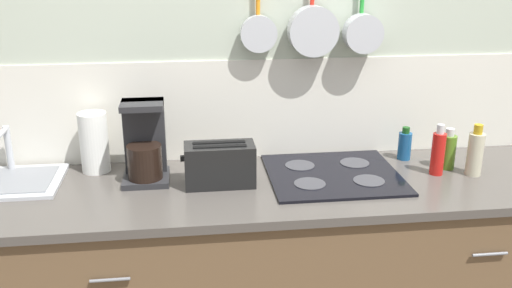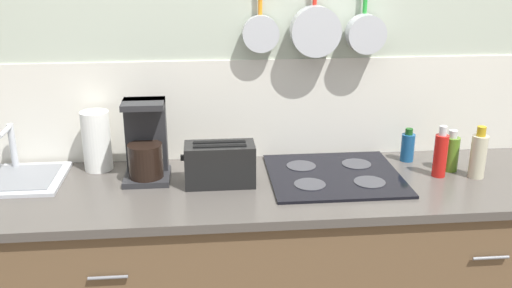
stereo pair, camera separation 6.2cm
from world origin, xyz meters
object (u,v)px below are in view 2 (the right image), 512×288
(toaster, at_px, (220,164))
(bottle_dish_soap, at_px, (478,155))
(paper_towel_roll, at_px, (97,141))
(bottle_cooking_wine, at_px, (440,154))
(coffee_maker, at_px, (146,147))
(bottle_hot_sauce, at_px, (408,147))
(bottle_vinegar, at_px, (451,153))

(toaster, relative_size, bottle_dish_soap, 1.34)
(paper_towel_roll, xyz_separation_m, bottle_cooking_wine, (1.43, -0.22, -0.03))
(coffee_maker, height_order, bottle_cooking_wine, coffee_maker)
(bottle_hot_sauce, xyz_separation_m, bottle_vinegar, (0.14, -0.13, 0.01))
(bottle_hot_sauce, distance_m, bottle_vinegar, 0.19)
(toaster, xyz_separation_m, bottle_vinegar, (0.99, 0.06, -0.01))
(bottle_hot_sauce, bearing_deg, bottle_cooking_wine, -69.86)
(paper_towel_roll, relative_size, bottle_cooking_wine, 1.18)
(bottle_dish_soap, bearing_deg, bottle_vinegar, 132.03)
(bottle_hot_sauce, relative_size, bottle_vinegar, 0.84)
(bottle_cooking_wine, height_order, bottle_dish_soap, bottle_dish_soap)
(bottle_cooking_wine, bearing_deg, bottle_dish_soap, -10.01)
(paper_towel_roll, bearing_deg, bottle_dish_soap, -8.71)
(bottle_vinegar, bearing_deg, bottle_hot_sauce, 137.61)
(paper_towel_roll, bearing_deg, bottle_hot_sauce, -1.09)
(bottle_vinegar, bearing_deg, paper_towel_roll, 174.07)
(bottle_cooking_wine, bearing_deg, bottle_vinegar, 39.24)
(paper_towel_roll, relative_size, bottle_dish_soap, 1.17)
(coffee_maker, relative_size, bottle_dish_soap, 1.49)
(bottle_dish_soap, bearing_deg, bottle_cooking_wine, 169.99)
(coffee_maker, bearing_deg, paper_towel_roll, 152.02)
(coffee_maker, height_order, toaster, coffee_maker)
(paper_towel_roll, xyz_separation_m, coffee_maker, (0.22, -0.12, 0.01))
(paper_towel_roll, height_order, bottle_vinegar, paper_towel_roll)
(coffee_maker, distance_m, bottle_hot_sauce, 1.15)
(toaster, bearing_deg, bottle_dish_soap, -1.44)
(toaster, height_order, bottle_cooking_wine, bottle_cooking_wine)
(bottle_hot_sauce, bearing_deg, bottle_dish_soap, -44.48)
(bottle_hot_sauce, bearing_deg, bottle_vinegar, -42.39)
(bottle_hot_sauce, height_order, bottle_cooking_wine, bottle_cooking_wine)
(coffee_maker, distance_m, bottle_vinegar, 1.29)
(coffee_maker, bearing_deg, bottle_vinegar, -1.79)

